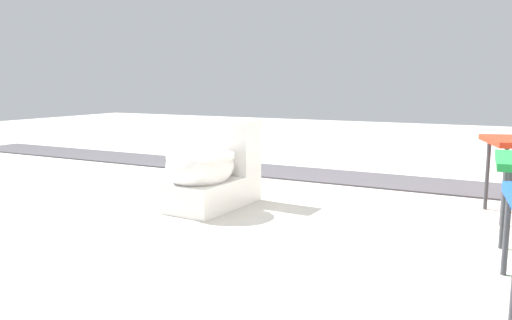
{
  "coord_description": "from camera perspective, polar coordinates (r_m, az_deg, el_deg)",
  "views": [
    {
      "loc": [
        2.4,
        1.78,
        0.73
      ],
      "look_at": [
        -0.05,
        0.51,
        0.3
      ],
      "focal_mm": 35.0,
      "sensor_mm": 36.0,
      "label": 1
    }
  ],
  "objects": [
    {
      "name": "toilet",
      "position": [
        2.95,
        -5.23,
        -1.13
      ],
      "size": [
        0.65,
        0.41,
        0.52
      ],
      "rotation": [
        0.0,
        0.0,
        -0.06
      ],
      "color": "white",
      "rests_on": "ground"
    },
    {
      "name": "ground_plane",
      "position": [
        3.07,
        -8.91,
        -4.98
      ],
      "size": [
        14.0,
        14.0,
        0.0
      ],
      "primitive_type": "plane",
      "color": "#B7B2A8"
    },
    {
      "name": "gravel_strip",
      "position": [
        3.95,
        8.03,
        -1.8
      ],
      "size": [
        0.56,
        8.0,
        0.01
      ],
      "primitive_type": "cube",
      "color": "#423F44",
      "rests_on": "ground"
    }
  ]
}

